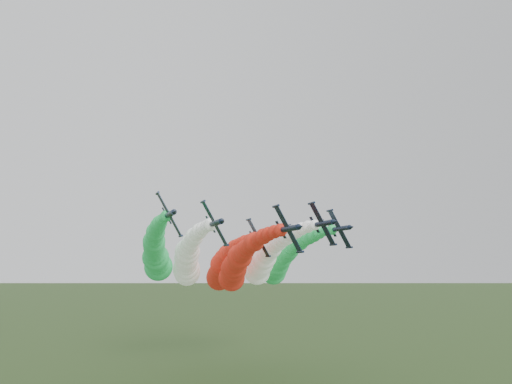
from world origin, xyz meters
The scene contains 6 objects.
jet_lead centered at (6.36, 33.78, 32.24)m, with size 14.25×67.88×18.13m.
jet_inner_left centered at (-4.73, 43.31, 33.58)m, with size 14.27×67.89×18.15m.
jet_inner_right centered at (16.72, 40.57, 33.87)m, with size 14.47×68.09×18.35m.
jet_outer_left centered at (-12.56, 48.03, 35.28)m, with size 14.70×68.32×18.58m.
jet_outer_right centered at (26.28, 51.16, 33.57)m, with size 14.70×68.33×18.58m.
jet_trail centered at (9.45, 57.80, 31.68)m, with size 14.74×68.36×18.62m.
Camera 1 is at (-34.81, -92.10, 31.83)m, focal length 35.00 mm.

